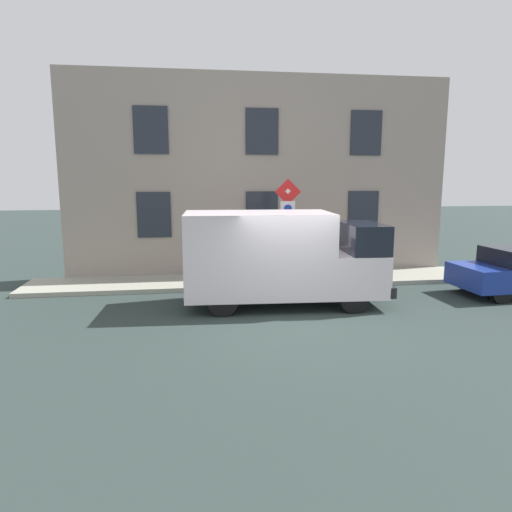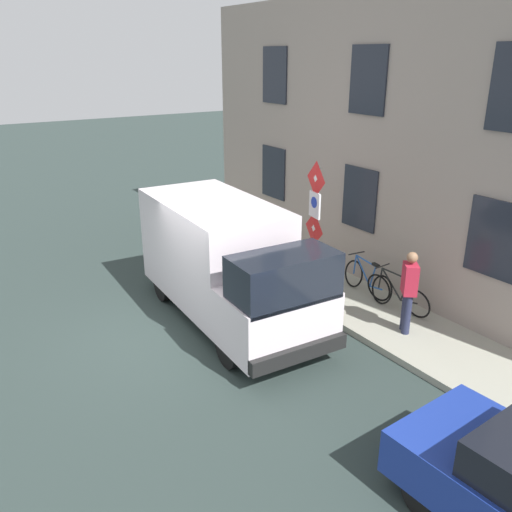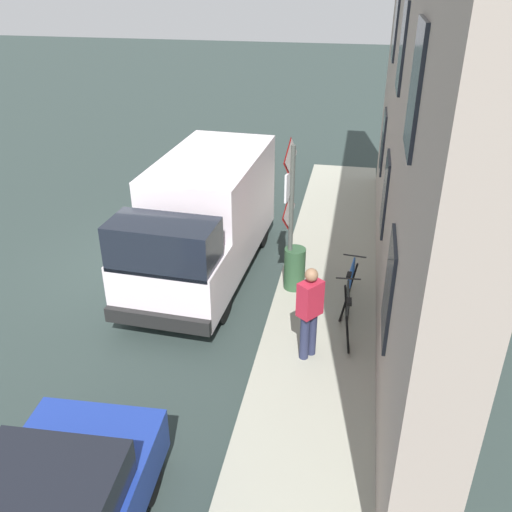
# 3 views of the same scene
# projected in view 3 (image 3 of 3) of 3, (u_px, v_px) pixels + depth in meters

# --- Properties ---
(ground_plane) EXTENTS (80.00, 80.00, 0.00)m
(ground_plane) POSITION_uv_depth(u_px,v_px,m) (156.00, 268.00, 12.65)
(ground_plane) COLOR #2B3734
(sidewalk_slab) EXTENTS (2.04, 15.12, 0.14)m
(sidewalk_slab) POSITION_uv_depth(u_px,v_px,m) (327.00, 282.00, 11.97)
(sidewalk_slab) COLOR #9C9C8C
(sidewalk_slab) RESTS_ON ground_plane
(building_facade) EXTENTS (0.75, 13.12, 6.80)m
(building_facade) POSITION_uv_depth(u_px,v_px,m) (413.00, 133.00, 10.17)
(building_facade) COLOR gray
(building_facade) RESTS_ON ground_plane
(sign_post_stacked) EXTENTS (0.19, 0.55, 3.10)m
(sign_post_stacked) POSITION_uv_depth(u_px,v_px,m) (289.00, 199.00, 10.69)
(sign_post_stacked) COLOR #474C47
(sign_post_stacked) RESTS_ON sidewalk_slab
(delivery_van) EXTENTS (2.27, 5.43, 2.50)m
(delivery_van) POSITION_uv_depth(u_px,v_px,m) (204.00, 217.00, 11.88)
(delivery_van) COLOR silver
(delivery_van) RESTS_ON ground_plane
(bicycle_black) EXTENTS (0.46, 1.71, 0.89)m
(bicycle_black) POSITION_uv_depth(u_px,v_px,m) (347.00, 316.00, 10.04)
(bicycle_black) COLOR black
(bicycle_black) RESTS_ON sidewalk_slab
(bicycle_blue) EXTENTS (0.46, 1.72, 0.89)m
(bicycle_blue) POSITION_uv_depth(u_px,v_px,m) (349.00, 289.00, 10.85)
(bicycle_blue) COLOR black
(bicycle_blue) RESTS_ON sidewalk_slab
(pedestrian) EXTENTS (0.45, 0.48, 1.72)m
(pedestrian) POSITION_uv_depth(u_px,v_px,m) (310.00, 310.00, 9.19)
(pedestrian) COLOR #262B47
(pedestrian) RESTS_ON sidewalk_slab
(litter_bin) EXTENTS (0.44, 0.44, 0.90)m
(litter_bin) POSITION_uv_depth(u_px,v_px,m) (295.00, 268.00, 11.42)
(litter_bin) COLOR #2D5133
(litter_bin) RESTS_ON sidewalk_slab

